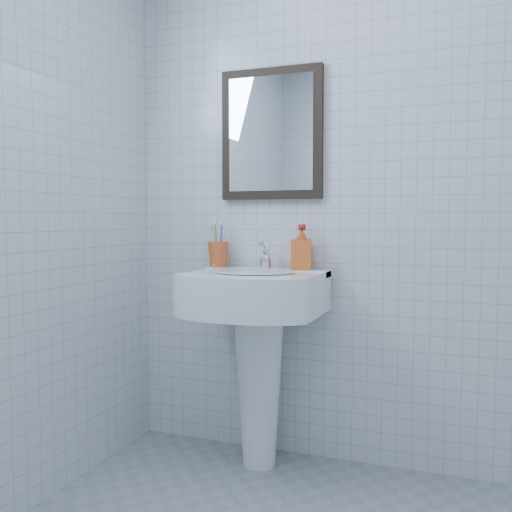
% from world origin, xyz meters
% --- Properties ---
extents(wall_back, '(2.20, 0.02, 2.50)m').
position_xyz_m(wall_back, '(0.00, 1.20, 1.25)').
color(wall_back, silver).
rests_on(wall_back, ground).
extents(washbasin, '(0.60, 0.44, 0.92)m').
position_xyz_m(washbasin, '(-0.40, 0.99, 0.62)').
color(washbasin, white).
rests_on(washbasin, ground).
extents(faucet, '(0.05, 0.11, 0.13)m').
position_xyz_m(faucet, '(-0.40, 1.10, 0.96)').
color(faucet, white).
rests_on(faucet, washbasin).
extents(toothbrush_cup, '(0.13, 0.13, 0.12)m').
position_xyz_m(toothbrush_cup, '(-0.65, 1.12, 0.97)').
color(toothbrush_cup, '#C65220').
rests_on(toothbrush_cup, washbasin).
extents(soap_dispenser, '(0.11, 0.11, 0.21)m').
position_xyz_m(soap_dispenser, '(-0.23, 1.12, 1.01)').
color(soap_dispenser, '#E75516').
rests_on(soap_dispenser, washbasin).
extents(wall_mirror, '(0.50, 0.04, 0.62)m').
position_xyz_m(wall_mirror, '(-0.40, 1.18, 1.55)').
color(wall_mirror, black).
rests_on(wall_mirror, wall_back).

